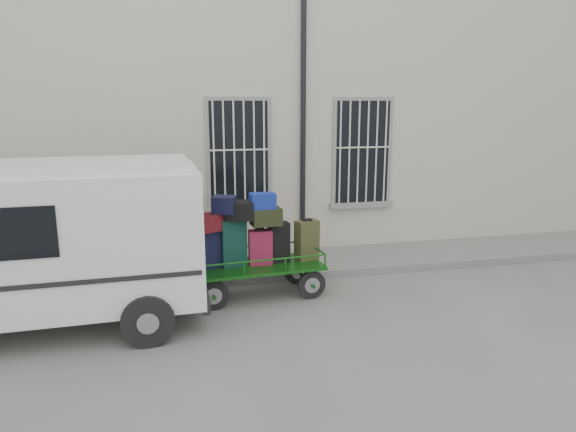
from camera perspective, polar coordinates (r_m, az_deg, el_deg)
The scene contains 5 objects.
ground at distance 8.48m, azimuth 0.32°, elevation -10.51°, with size 80.00×80.00×0.00m, color slate.
building at distance 13.22m, azimuth -5.25°, elevation 11.10°, with size 24.00×5.15×6.00m.
sidewalk at distance 10.47m, azimuth -2.46°, elevation -5.52°, with size 24.00×1.70×0.15m, color slate.
luggage_cart at distance 8.81m, azimuth -4.04°, elevation -3.14°, with size 2.62×1.17×1.83m.
van at distance 8.30m, azimuth -26.72°, elevation -2.10°, with size 4.98×2.38×2.47m.
Camera 1 is at (-1.80, -7.59, 3.32)m, focal length 32.00 mm.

